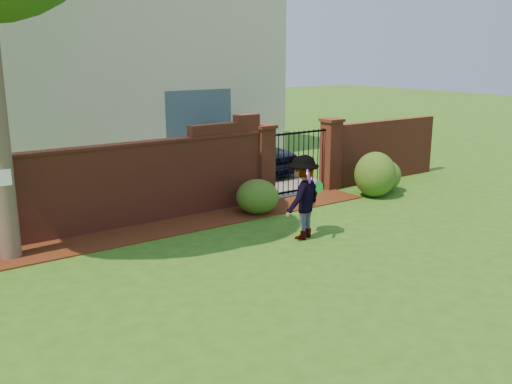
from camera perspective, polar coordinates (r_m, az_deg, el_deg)
ground at (r=9.54m, az=3.29°, el=-8.10°), size 80.00×80.00×0.01m
mulch_bed at (r=11.76m, az=-10.63°, el=-3.91°), size 11.10×1.08×0.03m
brick_wall at (r=11.75m, az=-16.88°, el=0.31°), size 8.70×0.31×2.16m
brick_wall_return at (r=16.55m, az=12.63°, el=4.12°), size 4.00×0.25×1.70m
pillar_left at (r=13.74m, az=0.77°, el=2.95°), size 0.50×0.50×1.88m
pillar_right at (r=15.12m, az=7.53°, el=3.84°), size 0.50×0.50×1.88m
iron_gate at (r=14.42m, az=4.30°, el=3.02°), size 1.78×0.03×1.60m
driveway at (r=17.79m, az=-3.99°, el=2.32°), size 3.20×8.00×0.01m
house at (r=19.99m, az=-16.60°, el=12.19°), size 12.40×6.40×6.30m
car at (r=17.18m, az=-0.87°, el=4.23°), size 1.89×4.09×1.36m
paper_notice at (r=10.49m, az=-23.91°, el=1.34°), size 0.20×0.01×0.28m
shrub_left at (r=12.78m, az=0.14°, el=-0.47°), size 0.96×0.96×0.79m
shrub_middle at (r=14.56m, az=11.90°, el=1.73°), size 1.04×1.04×1.15m
shrub_right at (r=15.18m, az=12.58°, el=1.65°), size 0.97×0.97×0.86m
man at (r=11.01m, az=4.87°, el=-0.55°), size 1.22×0.95×1.65m
frisbee_purple at (r=10.57m, az=5.32°, el=1.58°), size 0.25×0.25×0.27m
frisbee_green at (r=11.23m, az=6.34°, el=0.50°), size 0.25×0.10×0.24m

